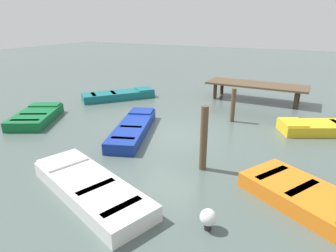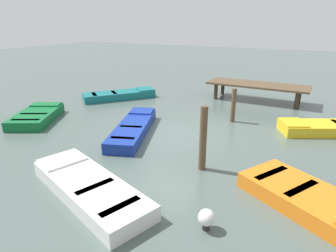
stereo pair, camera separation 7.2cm
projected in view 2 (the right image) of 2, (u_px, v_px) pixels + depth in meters
ground_plane at (168, 134)px, 11.13m from camera, size 80.00×80.00×0.00m
dock_segment at (257, 86)px, 15.53m from camera, size 5.29×1.81×0.95m
rowboat_orange at (311, 200)px, 6.69m from camera, size 3.48×2.85×0.46m
rowboat_blue at (133, 128)px, 11.21m from camera, size 2.42×4.22×0.46m
rowboat_white at (89, 187)px, 7.20m from camera, size 4.14×2.52×0.46m
rowboat_teal at (120, 95)px, 16.21m from camera, size 3.38×3.78×0.46m
rowboat_yellow at (329, 128)px, 11.22m from camera, size 3.88×2.78×0.46m
rowboat_green at (37, 116)px, 12.62m from camera, size 2.68×3.25×0.46m
mooring_piling_far_right at (233, 105)px, 12.31m from camera, size 0.19×0.19×1.47m
mooring_piling_center at (203, 139)px, 8.21m from camera, size 0.21×0.21×1.94m
marker_buoy at (206, 218)px, 5.96m from camera, size 0.36×0.36×0.48m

